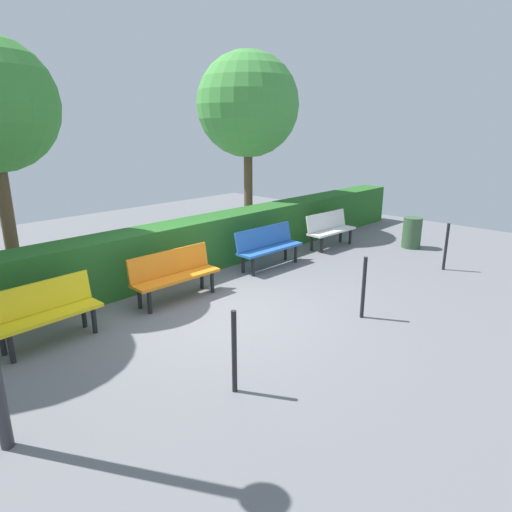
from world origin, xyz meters
The scene contains 11 objects.
ground_plane centered at (0.00, 0.00, 0.00)m, with size 18.86×18.86×0.00m, color slate.
bench_white centered at (-4.62, -0.96, 0.48)m, with size 1.50×0.53×0.86m.
bench_blue centered at (-2.35, -0.99, 0.48)m, with size 1.64×0.51×0.86m.
bench_orange centered at (0.15, -0.93, 0.48)m, with size 1.63×0.48×0.86m.
bench_yellow centered at (2.35, -0.91, 0.48)m, with size 1.46×0.50×0.86m.
hedge_row centered at (-1.05, -1.95, 0.54)m, with size 14.86×0.74×1.08m, color #266023.
tree_near centered at (-4.57, -3.74, 3.46)m, with size 2.79×2.79×4.87m.
railing_post_near centered at (-4.75, 1.86, 0.50)m, with size 0.06×0.06×1.00m, color black.
railing_post_mid centered at (-1.41, 1.86, 0.50)m, with size 0.06×0.06×1.00m, color black.
railing_post_far centered at (1.39, 1.86, 0.50)m, with size 0.06×0.06×1.00m, color black.
trash_bin centered at (-5.97, 0.57, 0.38)m, with size 0.45×0.45×0.76m, color #385938.
Camera 1 is at (4.44, 5.07, 2.93)m, focal length 30.95 mm.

